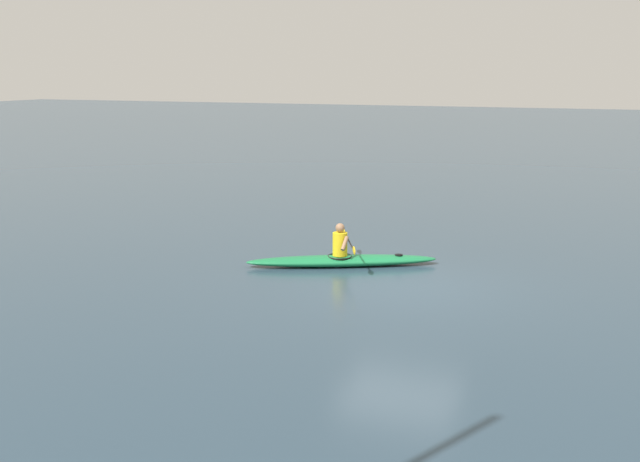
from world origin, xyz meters
name	(u,v)px	position (x,y,z in m)	size (l,w,h in m)	color
ground_plane	(402,287)	(0.00, 0.00, 0.00)	(160.00, 160.00, 0.00)	#283D4C
kayak	(342,261)	(1.78, -1.22, 0.12)	(4.24, 2.54, 0.25)	#19723F
kayaker	(341,242)	(1.80, -1.21, 0.57)	(1.12, 2.21, 0.76)	yellow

